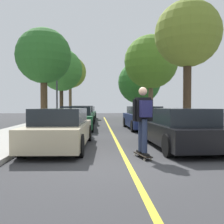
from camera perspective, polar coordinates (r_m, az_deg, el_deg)
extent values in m
plane|color=#353538|center=(6.45, 3.41, -11.24)|extent=(80.00, 80.00, 0.00)
cube|color=gold|center=(10.37, 0.84, -6.36)|extent=(0.12, 39.20, 0.01)
cube|color=#BCAD89|center=(8.57, -11.54, -4.70)|extent=(1.88, 4.59, 0.64)
cube|color=black|center=(8.55, -11.53, -0.88)|extent=(1.60, 2.71, 0.50)
cylinder|color=black|center=(6.94, -7.44, -7.64)|extent=(0.24, 0.65, 0.64)
cylinder|color=black|center=(7.29, -19.99, -7.28)|extent=(0.24, 0.65, 0.64)
cylinder|color=black|center=(10.03, -5.43, -4.81)|extent=(0.24, 0.65, 0.64)
cylinder|color=black|center=(10.27, -14.29, -4.70)|extent=(0.24, 0.65, 0.64)
cube|color=#1E5B33|center=(14.86, -8.00, -1.98)|extent=(1.92, 4.63, 0.68)
cube|color=black|center=(15.03, -7.95, 0.34)|extent=(1.67, 2.84, 0.51)
cylinder|color=black|center=(13.24, -4.72, -3.27)|extent=(0.23, 0.64, 0.64)
cylinder|color=black|center=(13.37, -12.20, -3.25)|extent=(0.23, 0.64, 0.64)
cylinder|color=black|center=(16.43, -4.58, -2.34)|extent=(0.23, 0.64, 0.64)
cylinder|color=black|center=(16.54, -10.62, -2.33)|extent=(0.23, 0.64, 0.64)
cube|color=#1E5B33|center=(20.40, -6.70, -0.98)|extent=(1.93, 4.53, 0.72)
cube|color=black|center=(20.53, -6.67, 0.73)|extent=(1.68, 2.62, 0.50)
cylinder|color=black|center=(18.81, -4.34, -1.85)|extent=(0.23, 0.64, 0.64)
cylinder|color=black|center=(18.95, -9.69, -1.84)|extent=(0.23, 0.64, 0.64)
cylinder|color=black|center=(21.92, -4.11, -1.37)|extent=(0.23, 0.64, 0.64)
cylinder|color=black|center=(22.04, -8.71, -1.37)|extent=(0.23, 0.64, 0.64)
cube|color=#1E5B33|center=(26.37, -5.91, -0.53)|extent=(2.00, 4.28, 0.61)
cube|color=black|center=(26.43, -5.90, 0.71)|extent=(1.74, 2.83, 0.53)
cylinder|color=black|center=(24.92, -4.11, -1.02)|extent=(0.24, 0.65, 0.64)
cylinder|color=black|center=(25.05, -8.17, -1.02)|extent=(0.24, 0.65, 0.64)
cylinder|color=black|center=(27.75, -3.87, -0.76)|extent=(0.24, 0.65, 0.64)
cylinder|color=black|center=(27.87, -7.52, -0.76)|extent=(0.24, 0.65, 0.64)
cube|color=black|center=(8.68, 14.92, -4.69)|extent=(1.90, 4.36, 0.62)
cube|color=black|center=(8.47, 15.39, -0.96)|extent=(1.63, 2.58, 0.52)
cylinder|color=black|center=(9.86, 7.52, -4.92)|extent=(0.24, 0.65, 0.64)
cylinder|color=black|center=(10.34, 16.35, -4.67)|extent=(0.24, 0.65, 0.64)
cylinder|color=black|center=(7.08, 12.80, -7.49)|extent=(0.24, 0.65, 0.64)
cube|color=navy|center=(15.08, 7.08, -1.83)|extent=(1.95, 4.59, 0.73)
cube|color=black|center=(14.91, 7.20, 0.41)|extent=(1.68, 2.73, 0.46)
cylinder|color=black|center=(16.50, 3.04, -2.32)|extent=(0.24, 0.65, 0.64)
cylinder|color=black|center=(16.81, 8.85, -2.26)|extent=(0.24, 0.65, 0.64)
cylinder|color=black|center=(13.39, 4.84, -3.22)|extent=(0.24, 0.65, 0.64)
cylinder|color=black|center=(13.78, 11.91, -3.11)|extent=(0.24, 0.65, 0.64)
cylinder|color=#4C3823|center=(15.30, -15.27, 3.12)|extent=(0.40, 0.40, 3.45)
sphere|color=#2D6B28|center=(15.57, -15.33, 12.27)|extent=(3.24, 3.24, 3.24)
cylinder|color=#3D2D1E|center=(22.24, -11.47, 2.24)|extent=(0.32, 0.32, 3.15)
sphere|color=#3D7F33|center=(22.45, -11.51, 9.40)|extent=(3.68, 3.68, 3.68)
cylinder|color=brown|center=(29.18, -9.50, 2.81)|extent=(0.33, 0.33, 3.91)
sphere|color=olive|center=(29.42, -9.53, 8.99)|extent=(3.67, 3.67, 3.67)
cylinder|color=#3D2D1E|center=(13.61, 16.78, 4.79)|extent=(0.42, 0.42, 4.15)
sphere|color=olive|center=(14.09, 16.88, 16.70)|extent=(3.40, 3.40, 3.40)
cylinder|color=brown|center=(22.24, 8.84, 3.08)|extent=(0.41, 0.41, 3.80)
sphere|color=#4C7A23|center=(22.56, 8.87, 11.25)|extent=(4.68, 4.68, 4.68)
cylinder|color=#4C3823|center=(28.32, 6.21, 1.63)|extent=(0.26, 0.26, 2.69)
sphere|color=#2D6B28|center=(28.44, 6.23, 6.70)|extent=(4.76, 4.76, 4.76)
cylinder|color=#38383D|center=(18.69, -12.48, 5.78)|extent=(0.12, 0.12, 5.37)
cube|color=#EAE5C6|center=(19.10, -12.53, 14.19)|extent=(0.36, 0.24, 0.20)
cube|color=black|center=(6.90, 7.01, -9.62)|extent=(0.40, 0.87, 0.02)
cylinder|color=beige|center=(7.19, 5.24, -9.69)|extent=(0.04, 0.06, 0.06)
cylinder|color=beige|center=(7.25, 6.66, -9.58)|extent=(0.04, 0.06, 0.06)
cylinder|color=beige|center=(6.57, 7.40, -10.76)|extent=(0.04, 0.06, 0.06)
cylinder|color=beige|center=(6.64, 8.93, -10.63)|extent=(0.04, 0.06, 0.06)
cube|color=#99999E|center=(7.21, 5.95, -9.32)|extent=(0.11, 0.06, 0.02)
cube|color=#99999E|center=(6.60, 8.17, -10.36)|extent=(0.11, 0.06, 0.02)
cube|color=black|center=(7.09, 6.32, -8.97)|extent=(0.15, 0.28, 0.06)
cube|color=black|center=(6.69, 7.75, -9.61)|extent=(0.15, 0.28, 0.06)
cylinder|color=#283351|center=(6.93, 6.64, -5.24)|extent=(0.18, 0.18, 0.89)
cylinder|color=#283351|center=(6.71, 7.43, -5.47)|extent=(0.18, 0.18, 0.89)
cube|color=black|center=(6.77, 7.04, 0.59)|extent=(0.44, 0.30, 0.64)
sphere|color=tan|center=(6.78, 7.06, 4.70)|extent=(0.23, 0.23, 0.23)
cylinder|color=black|center=(6.68, 5.11, 0.42)|extent=(0.11, 0.11, 0.58)
cylinder|color=black|center=(6.87, 8.93, 0.43)|extent=(0.11, 0.11, 0.58)
cube|color=#1E1E4C|center=(6.59, 7.72, 0.74)|extent=(0.33, 0.24, 0.44)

